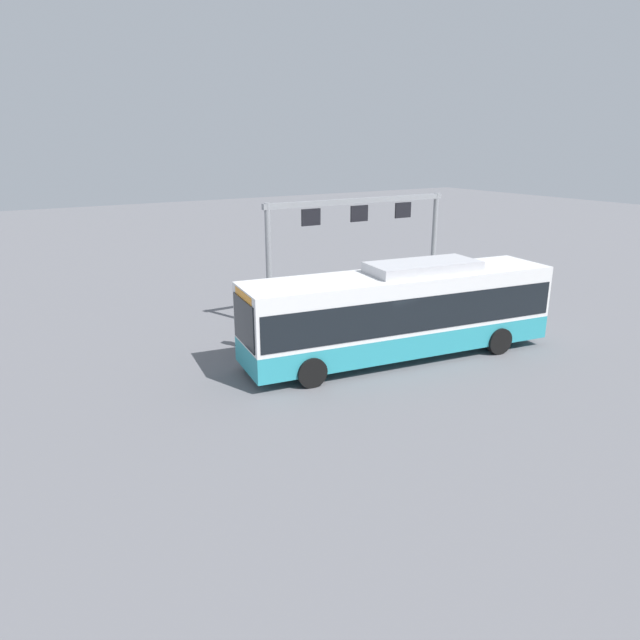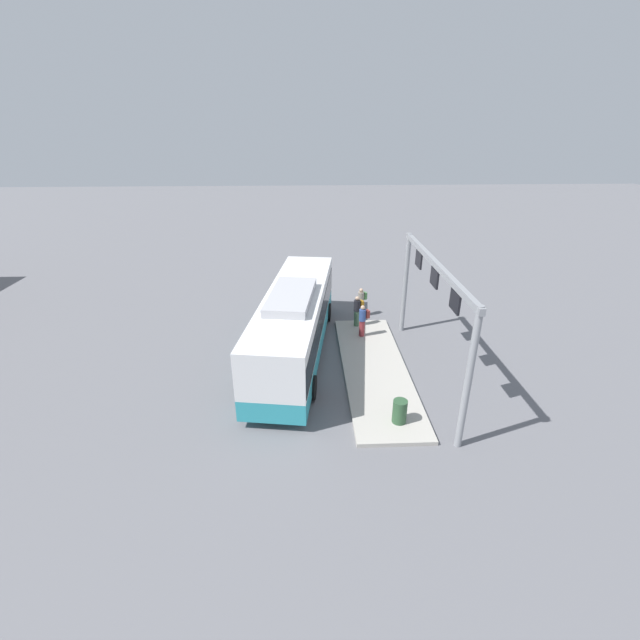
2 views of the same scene
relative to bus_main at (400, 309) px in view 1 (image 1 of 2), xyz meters
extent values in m
plane|color=slate|center=(0.01, 0.00, -1.81)|extent=(120.00, 120.00, 0.00)
cube|color=#B2ADA3|center=(-1.67, -3.53, -1.73)|extent=(10.00, 2.80, 0.16)
cube|color=teal|center=(0.01, 0.00, -1.04)|extent=(11.75, 4.11, 0.85)
cube|color=white|center=(0.01, 0.00, 0.34)|extent=(11.75, 4.11, 1.90)
cube|color=black|center=(0.01, 0.00, 0.14)|extent=(11.53, 4.12, 1.20)
cube|color=black|center=(5.72, -0.82, 0.24)|extent=(0.34, 2.11, 1.50)
cube|color=#B7B7BC|center=(-0.85, 0.12, 1.47)|extent=(4.24, 2.30, 0.36)
cube|color=orange|center=(5.65, -0.81, 1.09)|extent=(0.37, 1.75, 0.28)
cylinder|color=black|center=(4.09, 0.62, -1.31)|extent=(1.03, 0.44, 1.00)
cylinder|color=black|center=(3.75, -1.75, -1.31)|extent=(1.03, 0.44, 1.00)
cylinder|color=black|center=(-3.34, 1.69, -1.31)|extent=(1.03, 0.44, 1.00)
cylinder|color=black|center=(-3.68, -0.68, -1.31)|extent=(1.03, 0.44, 1.00)
cylinder|color=gray|center=(4.29, -3.64, -1.39)|extent=(0.39, 0.39, 0.85)
cylinder|color=gray|center=(4.29, -3.64, -0.66)|extent=(0.47, 0.47, 0.60)
sphere|color=tan|center=(4.29, -3.64, -0.25)|extent=(0.22, 0.22, 0.22)
cube|color=#4C8447|center=(4.44, -3.85, -0.63)|extent=(0.33, 0.31, 0.40)
cylinder|color=#476B4C|center=(2.69, -3.22, -1.23)|extent=(0.38, 0.38, 0.85)
cylinder|color=black|center=(2.69, -3.22, -0.50)|extent=(0.46, 0.46, 0.60)
sphere|color=tan|center=(2.69, -3.22, -0.09)|extent=(0.22, 0.22, 0.22)
cube|color=#BF7F1E|center=(2.81, -3.45, -0.47)|extent=(0.33, 0.29, 0.40)
cylinder|color=maroon|center=(1.46, -3.34, -1.23)|extent=(0.35, 0.35, 0.85)
cylinder|color=#334C8C|center=(1.46, -3.34, -0.50)|extent=(0.43, 0.43, 0.60)
sphere|color=tan|center=(1.46, -3.34, -0.09)|extent=(0.22, 0.22, 0.22)
cube|color=maroon|center=(1.55, -3.59, -0.47)|extent=(0.32, 0.26, 0.40)
cylinder|color=gray|center=(-6.67, -5.60, 0.79)|extent=(0.24, 0.24, 5.20)
cylinder|color=gray|center=(2.38, -5.60, 0.79)|extent=(0.24, 0.24, 5.20)
cube|color=gray|center=(-2.14, -5.60, 3.24)|extent=(9.44, 0.20, 0.24)
cube|color=black|center=(-4.63, -5.60, 2.69)|extent=(0.90, 0.08, 0.70)
cube|color=black|center=(-2.14, -5.60, 2.69)|extent=(0.90, 0.08, 0.70)
cube|color=black|center=(0.34, -5.60, 2.69)|extent=(0.90, 0.08, 0.70)
cylinder|color=#2D5133|center=(-5.50, -3.80, -1.20)|extent=(0.52, 0.52, 0.90)
camera|label=1|loc=(12.84, 15.19, 5.70)|focal=32.27mm
camera|label=2|loc=(-18.13, -0.39, 8.29)|focal=24.26mm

